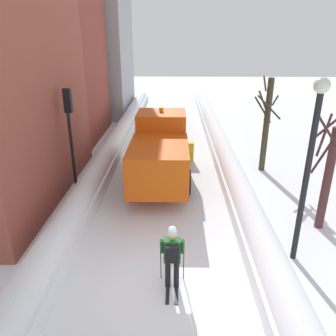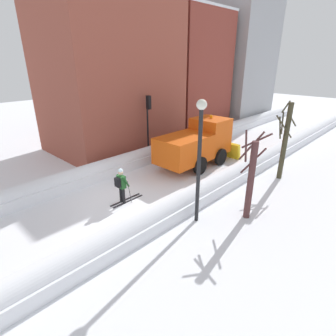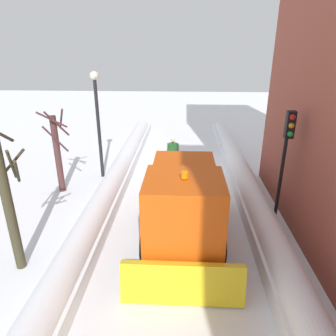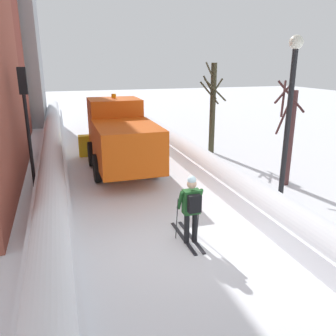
% 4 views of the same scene
% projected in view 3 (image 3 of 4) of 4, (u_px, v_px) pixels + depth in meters
% --- Properties ---
extents(ground_plane, '(80.00, 80.00, 0.00)m').
position_uv_depth(ground_plane, '(174.00, 318.00, 7.49)').
color(ground_plane, white).
extents(snowbank_left, '(1.10, 36.00, 1.02)m').
position_uv_depth(snowbank_left, '(301.00, 310.00, 7.18)').
color(snowbank_left, white).
rests_on(snowbank_left, ground).
extents(snowbank_right, '(1.10, 36.00, 0.99)m').
position_uv_depth(snowbank_right, '(52.00, 300.00, 7.47)').
color(snowbank_right, white).
rests_on(snowbank_right, ground).
extents(plow_truck, '(3.20, 5.98, 3.12)m').
position_uv_depth(plow_truck, '(184.00, 201.00, 10.01)').
color(plow_truck, '#DB510F').
rests_on(plow_truck, ground).
extents(skier, '(0.62, 1.80, 1.81)m').
position_uv_depth(skier, '(173.00, 151.00, 16.30)').
color(skier, black).
rests_on(skier, ground).
extents(traffic_light_pole, '(0.28, 0.42, 4.29)m').
position_uv_depth(traffic_light_pole, '(286.00, 148.00, 10.28)').
color(traffic_light_pole, black).
rests_on(traffic_light_pole, ground).
extents(street_lamp, '(0.40, 0.40, 5.18)m').
position_uv_depth(street_lamp, '(97.00, 113.00, 14.43)').
color(street_lamp, black).
rests_on(street_lamp, ground).
extents(bare_tree_near, '(1.10, 1.32, 3.85)m').
position_uv_depth(bare_tree_near, '(58.00, 152.00, 13.37)').
color(bare_tree_near, '#4D2D2D').
rests_on(bare_tree_near, ground).
extents(bare_tree_mid, '(1.11, 1.15, 4.44)m').
position_uv_depth(bare_tree_mid, '(8.00, 198.00, 8.41)').
color(bare_tree_mid, '#3C3826').
rests_on(bare_tree_mid, ground).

